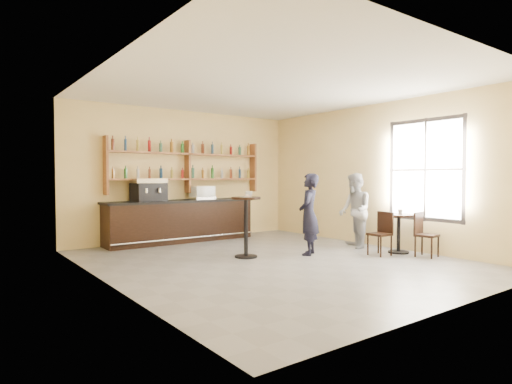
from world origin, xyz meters
TOP-DOWN VIEW (x-y plane):
  - floor at (0.00, 0.00)m, footprint 7.00×7.00m
  - ceiling at (0.00, 0.00)m, footprint 7.00×7.00m
  - wall_back at (0.00, 3.50)m, footprint 7.00×0.00m
  - wall_front at (0.00, -3.50)m, footprint 7.00×0.00m
  - wall_left at (-3.00, 0.00)m, footprint 0.00×7.00m
  - wall_right at (3.00, 0.00)m, footprint 0.00×7.00m
  - window_pane at (2.99, -1.20)m, footprint 0.00×2.00m
  - window_frame at (2.99, -1.20)m, footprint 0.04×1.70m
  - shelf_unit at (0.00, 3.37)m, footprint 4.00×0.26m
  - liquor_bottles at (0.00, 3.37)m, footprint 3.68×0.10m
  - bar_counter at (-0.30, 3.15)m, footprint 3.70×0.72m
  - espresso_machine at (-1.11, 3.15)m, footprint 0.77×0.54m
  - pastry_case at (0.28, 3.15)m, footprint 0.56×0.45m
  - pedestal_table at (-0.20, 0.59)m, footprint 0.75×0.75m
  - napkin at (-0.20, 0.59)m, footprint 0.19×0.19m
  - donut at (-0.19, 0.58)m, footprint 0.11×0.11m
  - cup_pedestal at (-0.06, 0.69)m, footprint 0.16×0.16m
  - man_main at (0.97, 0.07)m, footprint 0.71×0.67m
  - cafe_table at (2.60, -0.87)m, footprint 0.82×0.82m
  - cup_cafe at (2.65, -0.87)m, footprint 0.11×0.11m
  - chair_west at (2.05, -0.82)m, footprint 0.38×0.38m
  - chair_south at (2.65, -1.47)m, footprint 0.43×0.43m
  - patron_second at (2.35, 0.07)m, footprint 0.94×1.01m

SIDE VIEW (x-z plane):
  - floor at x=0.00m, z-range 0.00..0.00m
  - cafe_table at x=2.60m, z-range 0.00..0.79m
  - chair_west at x=2.05m, z-range 0.00..0.86m
  - chair_south at x=2.65m, z-range 0.00..0.87m
  - bar_counter at x=-0.30m, z-range 0.00..1.00m
  - pedestal_table at x=-0.20m, z-range 0.00..1.17m
  - man_main at x=0.97m, z-range 0.00..1.62m
  - patron_second at x=2.35m, z-range 0.00..1.65m
  - cup_cafe at x=2.65m, z-range 0.79..0.89m
  - pastry_case at x=0.28m, z-range 1.00..1.33m
  - napkin at x=-0.20m, z-range 1.17..1.17m
  - donut at x=-0.19m, z-range 1.17..1.21m
  - cup_pedestal at x=-0.06m, z-range 1.17..1.27m
  - espresso_machine at x=-1.11m, z-range 1.00..1.52m
  - wall_back at x=0.00m, z-range -1.90..5.10m
  - wall_front at x=0.00m, z-range -1.90..5.10m
  - wall_left at x=-3.00m, z-range -1.90..5.10m
  - wall_right at x=3.00m, z-range -1.90..5.10m
  - window_frame at x=2.99m, z-range 0.65..2.75m
  - window_pane at x=2.99m, z-range 0.70..2.70m
  - shelf_unit at x=0.00m, z-range 1.11..2.51m
  - liquor_bottles at x=0.00m, z-range 1.48..2.48m
  - ceiling at x=0.00m, z-range 3.20..3.20m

